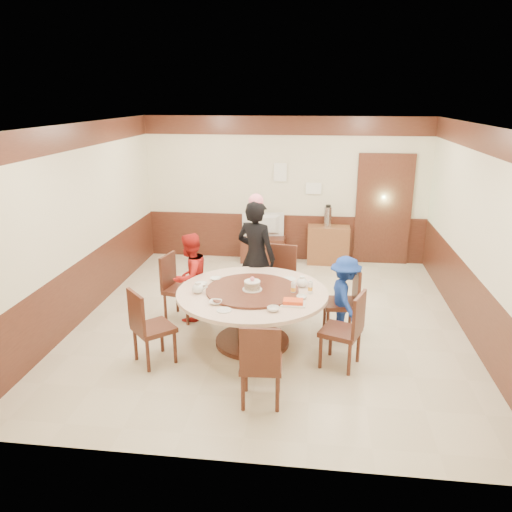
# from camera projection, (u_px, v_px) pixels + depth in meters

# --- Properties ---
(room) EXTENTS (6.00, 6.04, 2.84)m
(room) POSITION_uv_depth(u_px,v_px,m) (271.00, 251.00, 7.03)
(room) COLOR beige
(room) RESTS_ON ground
(banquet_table) EXTENTS (1.96, 1.96, 0.78)m
(banquet_table) POSITION_uv_depth(u_px,v_px,m) (252.00, 306.00, 6.52)
(banquet_table) COLOR #462015
(banquet_table) RESTS_ON ground
(chair_0) EXTENTS (0.49, 0.48, 0.97)m
(chair_0) POSITION_uv_depth(u_px,v_px,m) (341.00, 313.00, 6.87)
(chair_0) COLOR #462015
(chair_0) RESTS_ON ground
(chair_1) EXTENTS (0.50, 0.50, 0.97)m
(chair_1) POSITION_uv_depth(u_px,v_px,m) (280.00, 289.00, 7.72)
(chair_1) COLOR #462015
(chair_1) RESTS_ON ground
(chair_2) EXTENTS (0.54, 0.53, 0.97)m
(chair_2) POSITION_uv_depth(u_px,v_px,m) (180.00, 299.00, 7.35)
(chair_2) COLOR #462015
(chair_2) RESTS_ON ground
(chair_3) EXTENTS (0.62, 0.62, 0.97)m
(chair_3) POSITION_uv_depth(u_px,v_px,m) (153.00, 340.00, 6.13)
(chair_3) COLOR #462015
(chair_3) RESTS_ON ground
(chair_4) EXTENTS (0.46, 0.47, 0.97)m
(chair_4) POSITION_uv_depth(u_px,v_px,m) (261.00, 377.00, 5.31)
(chair_4) COLOR #462015
(chair_4) RESTS_ON ground
(chair_5) EXTENTS (0.57, 0.57, 0.97)m
(chair_5) POSITION_uv_depth(u_px,v_px,m) (342.00, 343.00, 6.05)
(chair_5) COLOR #462015
(chair_5) RESTS_ON ground
(person_standing) EXTENTS (0.75, 0.64, 1.73)m
(person_standing) POSITION_uv_depth(u_px,v_px,m) (256.00, 257.00, 7.45)
(person_standing) COLOR black
(person_standing) RESTS_ON ground
(person_red) EXTENTS (0.73, 0.79, 1.30)m
(person_red) POSITION_uv_depth(u_px,v_px,m) (190.00, 277.00, 7.23)
(person_red) COLOR #B31B17
(person_red) RESTS_ON ground
(person_blue) EXTENTS (0.58, 0.81, 1.14)m
(person_blue) POSITION_uv_depth(u_px,v_px,m) (345.00, 297.00, 6.71)
(person_blue) COLOR navy
(person_blue) RESTS_ON ground
(birthday_cake) EXTENTS (0.26, 0.26, 0.18)m
(birthday_cake) POSITION_uv_depth(u_px,v_px,m) (252.00, 285.00, 6.40)
(birthday_cake) COLOR white
(birthday_cake) RESTS_ON banquet_table
(teapot_left) EXTENTS (0.17, 0.15, 0.13)m
(teapot_left) POSITION_uv_depth(u_px,v_px,m) (198.00, 289.00, 6.38)
(teapot_left) COLOR white
(teapot_left) RESTS_ON banquet_table
(teapot_right) EXTENTS (0.17, 0.15, 0.13)m
(teapot_right) POSITION_uv_depth(u_px,v_px,m) (302.00, 282.00, 6.58)
(teapot_right) COLOR white
(teapot_right) RESTS_ON banquet_table
(bowl_0) EXTENTS (0.15, 0.15, 0.04)m
(bowl_0) POSITION_uv_depth(u_px,v_px,m) (216.00, 279.00, 6.83)
(bowl_0) COLOR white
(bowl_0) RESTS_ON banquet_table
(bowl_1) EXTENTS (0.15, 0.15, 0.05)m
(bowl_1) POSITION_uv_depth(u_px,v_px,m) (273.00, 309.00, 5.85)
(bowl_1) COLOR white
(bowl_1) RESTS_ON banquet_table
(bowl_2) EXTENTS (0.16, 0.16, 0.04)m
(bowl_2) POSITION_uv_depth(u_px,v_px,m) (216.00, 302.00, 6.06)
(bowl_2) COLOR white
(bowl_2) RESTS_ON banquet_table
(bowl_3) EXTENTS (0.13, 0.13, 0.04)m
(bowl_3) POSITION_uv_depth(u_px,v_px,m) (302.00, 297.00, 6.20)
(bowl_3) COLOR white
(bowl_3) RESTS_ON banquet_table
(bowl_4) EXTENTS (0.16, 0.16, 0.04)m
(bowl_4) POSITION_uv_depth(u_px,v_px,m) (201.00, 284.00, 6.64)
(bowl_4) COLOR white
(bowl_4) RESTS_ON banquet_table
(saucer_near) EXTENTS (0.18, 0.18, 0.01)m
(saucer_near) POSITION_uv_depth(u_px,v_px,m) (224.00, 310.00, 5.87)
(saucer_near) COLOR white
(saucer_near) RESTS_ON banquet_table
(saucer_far) EXTENTS (0.18, 0.18, 0.01)m
(saucer_far) POSITION_uv_depth(u_px,v_px,m) (289.00, 279.00, 6.87)
(saucer_far) COLOR white
(saucer_far) RESTS_ON banquet_table
(shrimp_platter) EXTENTS (0.30, 0.20, 0.06)m
(shrimp_platter) POSITION_uv_depth(u_px,v_px,m) (293.00, 302.00, 6.03)
(shrimp_platter) COLOR white
(shrimp_platter) RESTS_ON banquet_table
(bottle_0) EXTENTS (0.06, 0.06, 0.16)m
(bottle_0) POSITION_uv_depth(u_px,v_px,m) (293.00, 288.00, 6.33)
(bottle_0) COLOR white
(bottle_0) RESTS_ON banquet_table
(bottle_1) EXTENTS (0.06, 0.06, 0.16)m
(bottle_1) POSITION_uv_depth(u_px,v_px,m) (310.00, 288.00, 6.35)
(bottle_1) COLOR white
(bottle_1) RESTS_ON banquet_table
(tv_stand) EXTENTS (0.85, 0.45, 0.50)m
(tv_stand) POSITION_uv_depth(u_px,v_px,m) (263.00, 249.00, 9.92)
(tv_stand) COLOR #462015
(tv_stand) RESTS_ON ground
(television) EXTENTS (0.83, 0.21, 0.47)m
(television) POSITION_uv_depth(u_px,v_px,m) (263.00, 225.00, 9.77)
(television) COLOR gray
(television) RESTS_ON tv_stand
(side_cabinet) EXTENTS (0.80, 0.40, 0.75)m
(side_cabinet) POSITION_uv_depth(u_px,v_px,m) (328.00, 245.00, 9.76)
(side_cabinet) COLOR brown
(side_cabinet) RESTS_ON ground
(thermos) EXTENTS (0.15, 0.15, 0.38)m
(thermos) POSITION_uv_depth(u_px,v_px,m) (328.00, 217.00, 9.59)
(thermos) COLOR silver
(thermos) RESTS_ON side_cabinet
(notice_left) EXTENTS (0.25, 0.00, 0.35)m
(notice_left) POSITION_uv_depth(u_px,v_px,m) (280.00, 172.00, 9.61)
(notice_left) COLOR white
(notice_left) RESTS_ON room
(notice_right) EXTENTS (0.30, 0.00, 0.22)m
(notice_right) POSITION_uv_depth(u_px,v_px,m) (313.00, 188.00, 9.63)
(notice_right) COLOR white
(notice_right) RESTS_ON room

